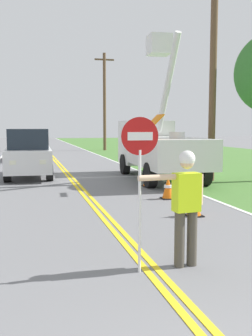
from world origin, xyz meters
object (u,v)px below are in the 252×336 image
object	(u,v)px
oncoming_sedan_second	(24,148)
oncoming_suv_nearest	(29,153)
flagger_worker	(186,201)
stop_sign_paddle	(140,160)
utility_pole_near	(213,69)
utility_pole_mid	(105,100)
traffic_cone_mid	(168,188)
traffic_cone_lead	(194,203)
utility_bucket_truck	(157,145)
traffic_cone_tail	(148,177)

from	to	relation	value
oncoming_sedan_second	oncoming_suv_nearest	bearing A→B (deg)	-88.39
flagger_worker	stop_sign_paddle	world-z (taller)	stop_sign_paddle
oncoming_sedan_second	utility_pole_near	world-z (taller)	utility_pole_near
utility_pole_near	utility_pole_mid	bearing A→B (deg)	90.28
flagger_worker	oncoming_suv_nearest	xyz separation A→B (m)	(-2.27, 11.90, 0.01)
utility_pole_mid	oncoming_suv_nearest	bearing A→B (deg)	-110.74
traffic_cone_mid	traffic_cone_lead	bearing A→B (deg)	-94.76
flagger_worker	traffic_cone_lead	world-z (taller)	flagger_worker
flagger_worker	utility_bucket_truck	size ratio (longest dim) A/B	0.27
oncoming_suv_nearest	traffic_cone_tail	distance (m)	5.75
oncoming_suv_nearest	utility_pole_mid	distance (m)	20.22
oncoming_sedan_second	traffic_cone_lead	bearing A→B (deg)	-77.00
stop_sign_paddle	traffic_cone_tail	world-z (taller)	stop_sign_paddle
traffic_cone_lead	utility_pole_near	bearing A→B (deg)	60.02
oncoming_suv_nearest	traffic_cone_mid	world-z (taller)	oncoming_suv_nearest
traffic_cone_tail	traffic_cone_lead	bearing A→B (deg)	-94.09
traffic_cone_tail	utility_bucket_truck	bearing A→B (deg)	63.08
utility_bucket_truck	oncoming_suv_nearest	size ratio (longest dim) A/B	1.48
flagger_worker	oncoming_sedan_second	xyz separation A→B (m)	(-2.53, 20.97, -0.21)
stop_sign_paddle	utility_pole_mid	size ratio (longest dim) A/B	0.26
oncoming_sedan_second	flagger_worker	bearing A→B (deg)	-83.12
traffic_cone_tail	flagger_worker	bearing A→B (deg)	-103.47
traffic_cone_lead	oncoming_sedan_second	bearing A→B (deg)	103.00
utility_bucket_truck	traffic_cone_lead	world-z (taller)	utility_bucket_truck
utility_bucket_truck	traffic_cone_mid	xyz separation A→B (m)	(-1.25, -4.68, -1.09)
utility_pole_near	traffic_cone_lead	size ratio (longest dim) A/B	12.23
utility_pole_mid	traffic_cone_lead	world-z (taller)	utility_pole_mid
utility_pole_near	oncoming_sedan_second	bearing A→B (deg)	121.55
flagger_worker	traffic_cone_tail	distance (m)	8.30
flagger_worker	utility_bucket_truck	xyz separation A→B (m)	(3.02, 10.20, 0.38)
utility_pole_near	traffic_cone_mid	world-z (taller)	utility_pole_near
traffic_cone_lead	utility_bucket_truck	bearing A→B (deg)	78.38
utility_bucket_truck	utility_pole_mid	distance (m)	20.63
utility_pole_mid	flagger_worker	bearing A→B (deg)	-98.89
stop_sign_paddle	utility_pole_near	xyz separation A→B (m)	(5.65, 8.97, 2.76)
oncoming_suv_nearest	traffic_cone_tail	world-z (taller)	oncoming_suv_nearest
utility_bucket_truck	utility_pole_near	size ratio (longest dim) A/B	0.80
flagger_worker	traffic_cone_mid	xyz separation A→B (m)	(1.77, 5.52, -0.71)
flagger_worker	traffic_cone_mid	bearing A→B (deg)	72.18
flagger_worker	traffic_cone_mid	size ratio (longest dim) A/B	2.61
utility_bucket_truck	traffic_cone_mid	bearing A→B (deg)	-104.95
traffic_cone_lead	traffic_cone_tail	world-z (taller)	same
oncoming_sedan_second	traffic_cone_mid	size ratio (longest dim) A/B	5.96
flagger_worker	utility_pole_mid	bearing A→B (deg)	81.11
stop_sign_paddle	traffic_cone_mid	distance (m)	6.29
utility_pole_near	traffic_cone_mid	xyz separation A→B (m)	(-3.11, -3.38, -4.13)
utility_pole_mid	traffic_cone_tail	size ratio (longest dim) A/B	12.77
utility_bucket_truck	traffic_cone_tail	size ratio (longest dim) A/B	9.82
flagger_worker	utility_pole_near	distance (m)	10.71
flagger_worker	oncoming_suv_nearest	world-z (taller)	oncoming_suv_nearest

